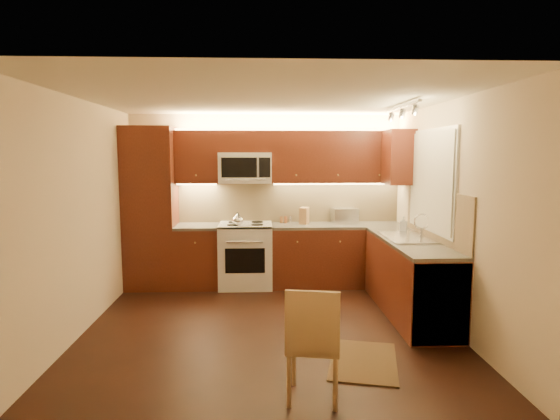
{
  "coord_description": "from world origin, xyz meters",
  "views": [
    {
      "loc": [
        -0.09,
        -4.97,
        1.9
      ],
      "look_at": [
        0.15,
        0.55,
        1.25
      ],
      "focal_mm": 29.82,
      "sensor_mm": 36.0,
      "label": 1
    }
  ],
  "objects_px": {
    "microwave": "(245,168)",
    "soap_bottle": "(403,224)",
    "kettle": "(238,219)",
    "stove": "(246,255)",
    "dining_chair": "(314,341)",
    "toaster_oven": "(344,215)",
    "sink": "(407,232)",
    "knife_block": "(304,216)"
  },
  "relations": [
    {
      "from": "microwave",
      "to": "soap_bottle",
      "type": "bearing_deg",
      "value": -20.26
    },
    {
      "from": "microwave",
      "to": "kettle",
      "type": "bearing_deg",
      "value": -108.95
    },
    {
      "from": "stove",
      "to": "dining_chair",
      "type": "bearing_deg",
      "value": -78.92
    },
    {
      "from": "stove",
      "to": "toaster_oven",
      "type": "xyz_separation_m",
      "value": [
        1.46,
        0.16,
        0.55
      ]
    },
    {
      "from": "toaster_oven",
      "to": "dining_chair",
      "type": "distance_m",
      "value": 3.49
    },
    {
      "from": "kettle",
      "to": "soap_bottle",
      "type": "height_order",
      "value": "kettle"
    },
    {
      "from": "sink",
      "to": "soap_bottle",
      "type": "xyz_separation_m",
      "value": [
        0.11,
        0.48,
        0.02
      ]
    },
    {
      "from": "toaster_oven",
      "to": "sink",
      "type": "bearing_deg",
      "value": -74.85
    },
    {
      "from": "sink",
      "to": "dining_chair",
      "type": "xyz_separation_m",
      "value": [
        -1.38,
        -2.06,
        -0.52
      ]
    },
    {
      "from": "kettle",
      "to": "soap_bottle",
      "type": "relative_size",
      "value": 0.95
    },
    {
      "from": "dining_chair",
      "to": "microwave",
      "type": "bearing_deg",
      "value": 110.9
    },
    {
      "from": "microwave",
      "to": "sink",
      "type": "distance_m",
      "value": 2.48
    },
    {
      "from": "microwave",
      "to": "toaster_oven",
      "type": "height_order",
      "value": "microwave"
    },
    {
      "from": "soap_bottle",
      "to": "kettle",
      "type": "bearing_deg",
      "value": -168.98
    },
    {
      "from": "sink",
      "to": "kettle",
      "type": "height_order",
      "value": "kettle"
    },
    {
      "from": "sink",
      "to": "dining_chair",
      "type": "height_order",
      "value": "sink"
    },
    {
      "from": "stove",
      "to": "soap_bottle",
      "type": "distance_m",
      "value": 2.27
    },
    {
      "from": "kettle",
      "to": "knife_block",
      "type": "relative_size",
      "value": 0.78
    },
    {
      "from": "stove",
      "to": "kettle",
      "type": "bearing_deg",
      "value": -121.91
    },
    {
      "from": "knife_block",
      "to": "dining_chair",
      "type": "xyz_separation_m",
      "value": [
        -0.24,
        -3.28,
        -0.56
      ]
    },
    {
      "from": "toaster_oven",
      "to": "microwave",
      "type": "bearing_deg",
      "value": 173.72
    },
    {
      "from": "microwave",
      "to": "kettle",
      "type": "xyz_separation_m",
      "value": [
        -0.1,
        -0.3,
        -0.71
      ]
    },
    {
      "from": "toaster_oven",
      "to": "dining_chair",
      "type": "height_order",
      "value": "toaster_oven"
    },
    {
      "from": "microwave",
      "to": "soap_bottle",
      "type": "distance_m",
      "value": 2.36
    },
    {
      "from": "stove",
      "to": "toaster_oven",
      "type": "bearing_deg",
      "value": 6.43
    },
    {
      "from": "soap_bottle",
      "to": "sink",
      "type": "bearing_deg",
      "value": -79.39
    },
    {
      "from": "soap_bottle",
      "to": "dining_chair",
      "type": "relative_size",
      "value": 0.22
    },
    {
      "from": "microwave",
      "to": "knife_block",
      "type": "xyz_separation_m",
      "value": [
        0.86,
        -0.04,
        -0.7
      ]
    },
    {
      "from": "microwave",
      "to": "knife_block",
      "type": "height_order",
      "value": "microwave"
    },
    {
      "from": "knife_block",
      "to": "sink",
      "type": "bearing_deg",
      "value": -26.78
    },
    {
      "from": "toaster_oven",
      "to": "soap_bottle",
      "type": "relative_size",
      "value": 1.85
    },
    {
      "from": "microwave",
      "to": "soap_bottle",
      "type": "xyz_separation_m",
      "value": [
        2.11,
        -0.78,
        -0.72
      ]
    },
    {
      "from": "sink",
      "to": "dining_chair",
      "type": "bearing_deg",
      "value": -123.8
    },
    {
      "from": "stove",
      "to": "microwave",
      "type": "relative_size",
      "value": 1.21
    },
    {
      "from": "kettle",
      "to": "knife_block",
      "type": "height_order",
      "value": "knife_block"
    },
    {
      "from": "soap_bottle",
      "to": "dining_chair",
      "type": "bearing_deg",
      "value": -97.11
    },
    {
      "from": "knife_block",
      "to": "soap_bottle",
      "type": "height_order",
      "value": "knife_block"
    },
    {
      "from": "microwave",
      "to": "knife_block",
      "type": "distance_m",
      "value": 1.11
    },
    {
      "from": "sink",
      "to": "stove",
      "type": "bearing_deg",
      "value": 150.64
    },
    {
      "from": "dining_chair",
      "to": "knife_block",
      "type": "bearing_deg",
      "value": 96.13
    },
    {
      "from": "toaster_oven",
      "to": "dining_chair",
      "type": "xyz_separation_m",
      "value": [
        -0.84,
        -3.35,
        -0.55
      ]
    },
    {
      "from": "microwave",
      "to": "dining_chair",
      "type": "relative_size",
      "value": 0.83
    }
  ]
}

